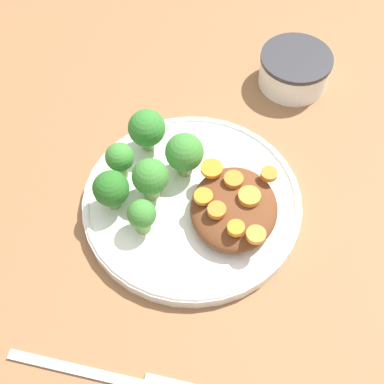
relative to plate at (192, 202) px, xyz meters
name	(u,v)px	position (x,y,z in m)	size (l,w,h in m)	color
ground_plane	(192,206)	(0.00, 0.00, -0.01)	(4.00, 4.00, 0.00)	#8C603D
plate	(192,202)	(0.00, 0.00, 0.00)	(0.25, 0.25, 0.02)	white
dip_bowl	(295,68)	(0.22, -0.11, 0.02)	(0.10, 0.10, 0.05)	white
stew_mound	(234,208)	(-0.01, -0.05, 0.02)	(0.11, 0.10, 0.03)	brown
broccoli_floret_0	(147,129)	(0.07, 0.06, 0.04)	(0.04, 0.04, 0.06)	#759E51
broccoli_floret_1	(142,216)	(-0.05, 0.05, 0.03)	(0.03, 0.03, 0.05)	#759E51
broccoli_floret_2	(184,153)	(0.04, 0.01, 0.04)	(0.04, 0.04, 0.06)	#7FA85B
broccoli_floret_3	(151,177)	(0.00, 0.05, 0.04)	(0.04, 0.04, 0.06)	#759E51
broccoli_floret_4	(120,158)	(0.02, 0.09, 0.04)	(0.03, 0.03, 0.05)	#759E51
broccoli_floret_5	(111,189)	(-0.02, 0.09, 0.04)	(0.04, 0.04, 0.05)	#759E51
carrot_slice_0	(249,196)	(-0.01, -0.06, 0.04)	(0.02, 0.02, 0.01)	orange
carrot_slice_1	(203,196)	(-0.01, -0.01, 0.04)	(0.02, 0.02, 0.01)	orange
carrot_slice_2	(217,210)	(-0.03, -0.03, 0.04)	(0.02, 0.02, 0.01)	orange
carrot_slice_3	(234,179)	(0.01, -0.04, 0.04)	(0.02, 0.02, 0.01)	orange
carrot_slice_4	(212,168)	(0.02, -0.02, 0.04)	(0.03, 0.03, 0.01)	orange
carrot_slice_5	(256,235)	(-0.05, -0.08, 0.04)	(0.02, 0.02, 0.01)	orange
carrot_slice_6	(236,228)	(-0.05, -0.05, 0.04)	(0.02, 0.02, 0.01)	orange
carrot_slice_7	(269,174)	(0.03, -0.08, 0.04)	(0.02, 0.02, 0.01)	orange
fork	(124,380)	(-0.21, 0.03, -0.01)	(0.03, 0.20, 0.01)	#B4B4B4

